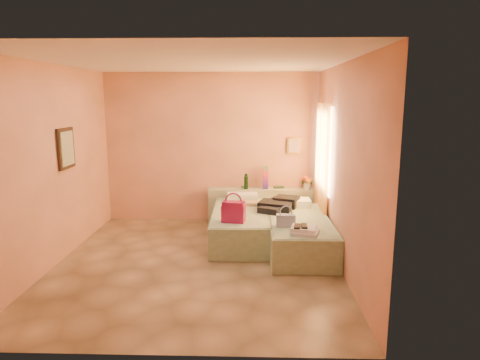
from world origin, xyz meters
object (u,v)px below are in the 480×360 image
at_px(blue_handbag, 286,220).
at_px(headboard_ledge, 263,205).
at_px(towel_stack, 305,231).
at_px(flower_vase, 307,181).
at_px(bed_left, 241,225).
at_px(magenta_handbag, 234,212).
at_px(bed_right, 298,234).
at_px(water_bottle, 246,182).
at_px(green_book, 279,187).

bearing_deg(blue_handbag, headboard_ledge, 100.35).
relative_size(blue_handbag, towel_stack, 0.78).
xyz_separation_m(flower_vase, blue_handbag, (-0.54, -1.91, -0.21)).
xyz_separation_m(blue_handbag, towel_stack, (0.24, -0.36, -0.04)).
bearing_deg(towel_stack, bed_left, 126.38).
bearing_deg(magenta_handbag, bed_right, 21.22).
distance_m(bed_left, magenta_handbag, 0.78).
height_order(bed_left, water_bottle, water_bottle).
height_order(flower_vase, blue_handbag, flower_vase).
bearing_deg(bed_left, blue_handbag, -53.28).
xyz_separation_m(magenta_handbag, blue_handbag, (0.77, -0.21, -0.07)).
relative_size(magenta_handbag, blue_handbag, 1.24).
relative_size(green_book, towel_stack, 0.51).
height_order(headboard_ledge, green_book, green_book).
height_order(flower_vase, magenta_handbag, flower_vase).
bearing_deg(flower_vase, magenta_handbag, -127.48).
height_order(headboard_ledge, magenta_handbag, magenta_handbag).
bearing_deg(bed_right, water_bottle, 118.87).
height_order(headboard_ledge, water_bottle, water_bottle).
bearing_deg(magenta_handbag, bed_left, 91.54).
bearing_deg(blue_handbag, bed_right, 61.43).
height_order(blue_handbag, towel_stack, blue_handbag).
relative_size(headboard_ledge, flower_vase, 7.00).
xyz_separation_m(headboard_ledge, magenta_handbag, (-0.48, -1.70, 0.33)).
xyz_separation_m(headboard_ledge, bed_left, (-0.38, -1.05, -0.08)).
relative_size(headboard_ledge, towel_stack, 5.86).
bearing_deg(magenta_handbag, water_bottle, 94.64).
relative_size(headboard_ledge, bed_right, 1.02).
relative_size(water_bottle, green_book, 1.56).
bearing_deg(towel_stack, green_book, 95.37).
bearing_deg(blue_handbag, magenta_handbag, 166.53).
distance_m(water_bottle, flower_vase, 1.15).
height_order(flower_vase, towel_stack, flower_vase).
bearing_deg(bed_right, magenta_handbag, -170.05).
xyz_separation_m(green_book, flower_vase, (0.53, -0.07, 0.13)).
relative_size(flower_vase, blue_handbag, 1.07).
relative_size(water_bottle, towel_stack, 0.80).
distance_m(green_book, towel_stack, 2.36).
height_order(green_book, blue_handbag, green_book).
bearing_deg(bed_right, green_book, 96.87).
distance_m(headboard_ledge, bed_right, 1.60).
xyz_separation_m(water_bottle, magenta_handbag, (-0.16, -1.65, -0.13)).
bearing_deg(water_bottle, flower_vase, 2.67).
xyz_separation_m(headboard_ledge, towel_stack, (0.53, -2.28, 0.23)).
bearing_deg(green_book, bed_right, -96.57).
relative_size(water_bottle, flower_vase, 0.96).
xyz_separation_m(headboard_ledge, water_bottle, (-0.31, -0.05, 0.47)).
xyz_separation_m(magenta_handbag, towel_stack, (1.00, -0.57, -0.11)).
xyz_separation_m(bed_right, water_bottle, (-0.84, 1.46, 0.54)).
height_order(bed_right, magenta_handbag, magenta_handbag).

